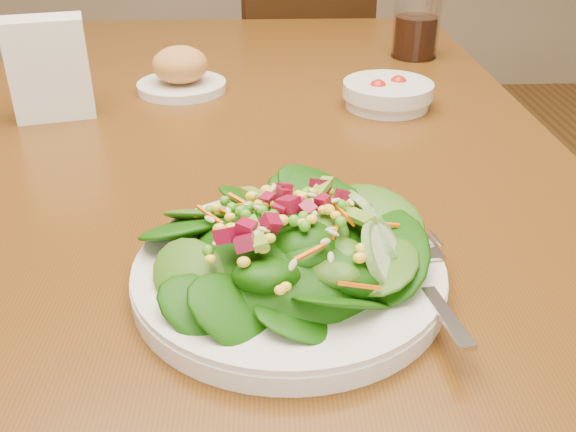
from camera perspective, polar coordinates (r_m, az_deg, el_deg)
The scene contains 7 objects.
dining_table at distance 0.97m, azimuth -4.75°, elevation 2.22°, with size 0.90×1.40×0.75m.
chair_far at distance 2.00m, azimuth 0.31°, elevation 11.61°, with size 0.55×0.55×0.90m.
salad_plate at distance 0.57m, azimuth 1.06°, elevation -3.62°, with size 0.28×0.28×0.08m.
bread_plate at distance 1.09m, azimuth -9.51°, elevation 12.42°, with size 0.15×0.15×0.07m.
tomato_bowl at distance 1.01m, azimuth 8.84°, elevation 10.67°, with size 0.14×0.14×0.05m.
drinking_glass at distance 1.29m, azimuth 11.36°, elevation 16.53°, with size 0.09×0.09×0.15m.
napkin_holder at distance 1.01m, azimuth -20.49°, elevation 12.42°, with size 0.12×0.09×0.14m.
Camera 1 is at (0.05, -0.86, 1.09)m, focal length 40.00 mm.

